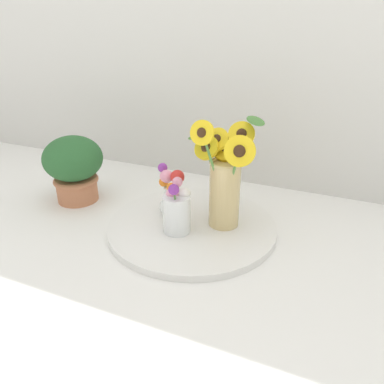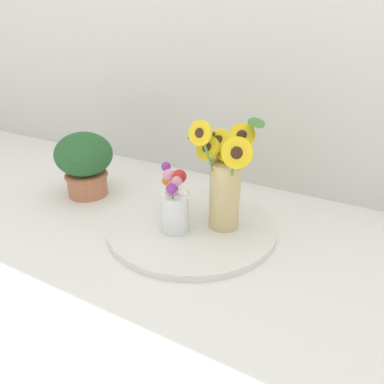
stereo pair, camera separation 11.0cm
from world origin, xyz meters
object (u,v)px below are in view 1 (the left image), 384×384
object	(u,v)px
serving_tray	(192,226)
vase_bulb_right	(169,191)
vase_small_center	(177,209)
potted_plant	(74,166)
mason_jar_sunflowers	(224,178)

from	to	relation	value
serving_tray	vase_bulb_right	bearing A→B (deg)	162.40
vase_small_center	potted_plant	distance (m)	0.44
serving_tray	vase_small_center	world-z (taller)	vase_small_center
vase_bulb_right	serving_tray	bearing A→B (deg)	-17.60
potted_plant	vase_small_center	bearing A→B (deg)	-11.26
mason_jar_sunflowers	vase_small_center	size ratio (longest dim) A/B	2.10
mason_jar_sunflowers	potted_plant	distance (m)	0.55
vase_small_center	serving_tray	bearing A→B (deg)	64.78
vase_bulb_right	potted_plant	bearing A→B (deg)	179.50
vase_small_center	vase_bulb_right	bearing A→B (deg)	128.17
vase_small_center	vase_bulb_right	xyz separation A→B (m)	(-0.07, 0.08, 0.01)
vase_small_center	potted_plant	size ratio (longest dim) A/B	0.69
mason_jar_sunflowers	potted_plant	world-z (taller)	mason_jar_sunflowers
mason_jar_sunflowers	vase_small_center	world-z (taller)	mason_jar_sunflowers
vase_bulb_right	potted_plant	distance (m)	0.37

